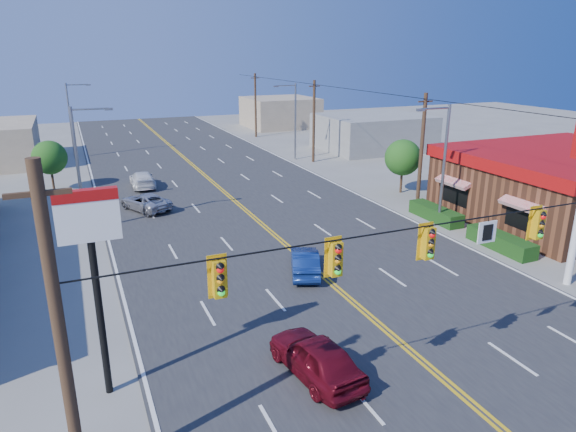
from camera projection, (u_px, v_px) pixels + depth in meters
name	position (u px, v px, depth m)	size (l,w,h in m)	color
ground	(443.00, 380.00, 18.29)	(160.00, 160.00, 0.00)	gray
road	(255.00, 219.00, 35.80)	(20.00, 120.00, 0.06)	#2D2D30
signal_span	(454.00, 254.00, 16.74)	(24.32, 0.34, 9.00)	#47301E
kfc	(564.00, 185.00, 35.47)	(16.30, 12.40, 4.70)	brown
pizza_hut_sign	(92.00, 252.00, 16.10)	(1.90, 0.30, 6.85)	black
streetlight_se	(442.00, 159.00, 33.18)	(2.55, 0.25, 8.00)	gray
streetlight_ne	(294.00, 117.00, 54.20)	(2.55, 0.25, 8.00)	gray
streetlight_sw	(81.00, 163.00, 32.15)	(2.55, 0.25, 8.00)	gray
streetlight_nw	(72.00, 116.00, 54.93)	(2.55, 0.25, 8.00)	gray
utility_pole_near	(421.00, 152.00, 37.31)	(0.28, 0.28, 8.40)	#47301E
utility_pole_mid	(314.00, 122.00, 53.07)	(0.28, 0.28, 8.40)	#47301E
utility_pole_far	(256.00, 106.00, 68.84)	(0.28, 0.28, 8.40)	#47301E
tree_kfc_rear	(403.00, 158.00, 41.68)	(2.94, 2.94, 4.41)	#47301E
tree_west	(50.00, 158.00, 42.37)	(2.80, 2.80, 4.20)	#47301E
bld_east_mid	(373.00, 132.00, 60.90)	(12.00, 10.00, 4.00)	gray
bld_east_far	(280.00, 112.00, 78.99)	(10.00, 10.00, 4.40)	tan
car_magenta	(316.00, 358.00, 18.29)	(1.79, 4.45, 1.51)	maroon
car_blue	(305.00, 263.00, 26.78)	(1.38, 3.96, 1.30)	navy
car_white	(142.00, 180.00, 43.87)	(1.87, 4.61, 1.34)	silver
car_silver	(145.00, 202.00, 37.54)	(2.07, 4.48, 1.25)	#B2B1B6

